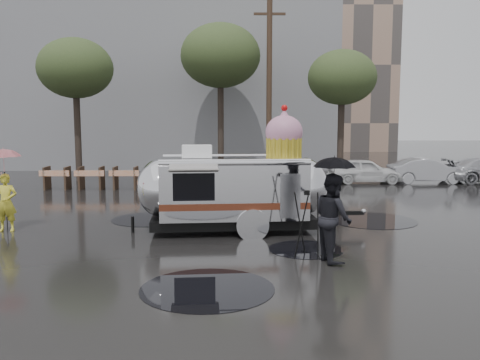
{
  "coord_description": "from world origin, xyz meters",
  "views": [
    {
      "loc": [
        0.71,
        -12.18,
        3.09
      ],
      "look_at": [
        0.87,
        1.64,
        1.41
      ],
      "focal_mm": 38.0,
      "sensor_mm": 36.0,
      "label": 1
    }
  ],
  "objects_px": {
    "person_left": "(6,202)",
    "airstream_trailer": "(236,186)",
    "tripod": "(306,217)",
    "person_right": "(333,218)"
  },
  "relations": [
    {
      "from": "tripod",
      "to": "person_left",
      "type": "bearing_deg",
      "value": 164.04
    },
    {
      "from": "person_left",
      "to": "person_right",
      "type": "xyz_separation_m",
      "value": [
        8.41,
        -3.08,
        0.17
      ]
    },
    {
      "from": "person_right",
      "to": "tripod",
      "type": "bearing_deg",
      "value": 45.03
    },
    {
      "from": "person_left",
      "to": "airstream_trailer",
      "type": "bearing_deg",
      "value": -3.82
    },
    {
      "from": "person_left",
      "to": "person_right",
      "type": "height_order",
      "value": "person_right"
    },
    {
      "from": "airstream_trailer",
      "to": "person_left",
      "type": "relative_size",
      "value": 4.11
    },
    {
      "from": "airstream_trailer",
      "to": "person_left",
      "type": "height_order",
      "value": "airstream_trailer"
    },
    {
      "from": "person_left",
      "to": "tripod",
      "type": "height_order",
      "value": "person_left"
    },
    {
      "from": "airstream_trailer",
      "to": "tripod",
      "type": "relative_size",
      "value": 4.31
    },
    {
      "from": "airstream_trailer",
      "to": "person_right",
      "type": "height_order",
      "value": "airstream_trailer"
    }
  ]
}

